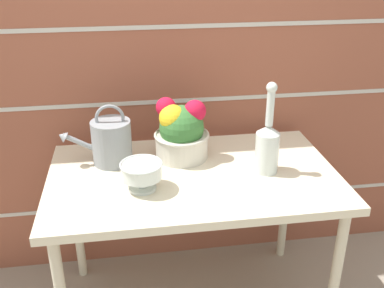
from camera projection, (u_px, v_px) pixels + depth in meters
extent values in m
cube|color=brown|center=(179.00, 63.00, 2.17)|extent=(3.60, 0.08, 2.20)
cube|color=#B7B2A8|center=(182.00, 201.00, 2.45)|extent=(3.53, 0.00, 0.02)
cube|color=#B7B2A8|center=(180.00, 101.00, 2.21)|extent=(3.53, 0.00, 0.02)
cube|color=#B7B2A8|center=(180.00, 26.00, 2.06)|extent=(3.53, 0.00, 0.02)
cube|color=beige|center=(193.00, 177.00, 1.92)|extent=(1.23, 0.73, 0.04)
cylinder|color=beige|center=(335.00, 280.00, 1.88)|extent=(0.04, 0.04, 0.70)
cylinder|color=beige|center=(76.00, 219.00, 2.28)|extent=(0.04, 0.04, 0.70)
cylinder|color=beige|center=(285.00, 201.00, 2.43)|extent=(0.04, 0.04, 0.70)
cylinder|color=gray|center=(112.00, 142.00, 1.96)|extent=(0.17, 0.17, 0.20)
cylinder|color=gray|center=(79.00, 142.00, 1.94)|extent=(0.14, 0.02, 0.09)
cone|color=gray|center=(62.00, 136.00, 1.92)|extent=(0.05, 0.05, 0.06)
torus|color=gray|center=(110.00, 118.00, 1.92)|extent=(0.13, 0.01, 0.13)
cylinder|color=silver|center=(142.00, 188.00, 1.79)|extent=(0.11, 0.11, 0.01)
cylinder|color=silver|center=(142.00, 182.00, 1.78)|extent=(0.04, 0.04, 0.04)
sphere|color=silver|center=(142.00, 181.00, 1.78)|extent=(0.05, 0.05, 0.05)
cylinder|color=silver|center=(142.00, 171.00, 1.76)|extent=(0.16, 0.16, 0.06)
torus|color=silver|center=(141.00, 164.00, 1.75)|extent=(0.17, 0.17, 0.01)
cylinder|color=beige|center=(182.00, 146.00, 2.03)|extent=(0.24, 0.24, 0.11)
torus|color=beige|center=(182.00, 135.00, 2.01)|extent=(0.25, 0.25, 0.01)
sphere|color=#387033|center=(182.00, 127.00, 1.99)|extent=(0.20, 0.20, 0.20)
sphere|color=yellow|center=(172.00, 118.00, 1.95)|extent=(0.12, 0.12, 0.12)
sphere|color=red|center=(166.00, 107.00, 1.97)|extent=(0.09, 0.09, 0.09)
sphere|color=red|center=(195.00, 111.00, 1.96)|extent=(0.10, 0.10, 0.10)
cylinder|color=silver|center=(267.00, 152.00, 1.89)|extent=(0.10, 0.10, 0.18)
cone|color=silver|center=(269.00, 129.00, 1.85)|extent=(0.10, 0.10, 0.04)
cylinder|color=silver|center=(270.00, 109.00, 1.81)|extent=(0.03, 0.03, 0.15)
sphere|color=silver|center=(272.00, 87.00, 1.77)|extent=(0.05, 0.05, 0.05)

